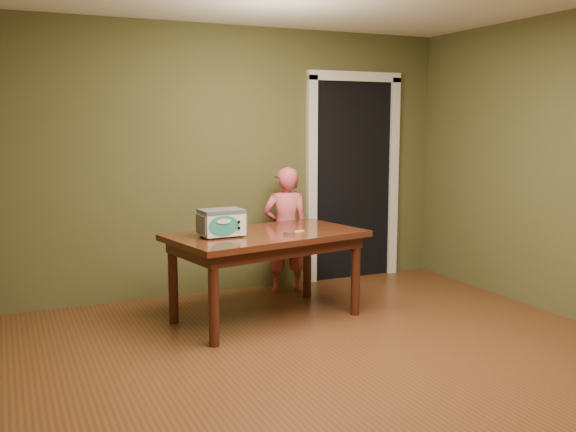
{
  "coord_description": "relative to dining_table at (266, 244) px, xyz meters",
  "views": [
    {
      "loc": [
        -2.14,
        -3.49,
        1.66
      ],
      "look_at": [
        -0.13,
        1.0,
        0.95
      ],
      "focal_mm": 40.0,
      "sensor_mm": 36.0,
      "label": 1
    }
  ],
  "objects": [
    {
      "name": "doorway",
      "position": [
        1.43,
        1.33,
        0.41
      ],
      "size": [
        1.1,
        0.66,
        2.25
      ],
      "color": "black",
      "rests_on": "ground"
    },
    {
      "name": "toy_oven",
      "position": [
        -0.4,
        -0.03,
        0.22
      ],
      "size": [
        0.38,
        0.27,
        0.22
      ],
      "rotation": [
        0.0,
        0.0,
        0.06
      ],
      "color": "#4C4F54",
      "rests_on": "dining_table"
    },
    {
      "name": "floor",
      "position": [
        0.13,
        -1.45,
        -0.65
      ],
      "size": [
        5.0,
        5.0,
        0.0
      ],
      "primitive_type": "plane",
      "color": "brown",
      "rests_on": "ground"
    },
    {
      "name": "room_shell",
      "position": [
        0.13,
        -1.45,
        1.06
      ],
      "size": [
        4.52,
        5.02,
        2.61
      ],
      "color": "#4D4F2A",
      "rests_on": "ground"
    },
    {
      "name": "baking_pan",
      "position": [
        0.15,
        -0.15,
        0.11
      ],
      "size": [
        0.1,
        0.1,
        0.02
      ],
      "color": "silver",
      "rests_on": "dining_table"
    },
    {
      "name": "spatula",
      "position": [
        0.23,
        -0.08,
        0.1
      ],
      "size": [
        0.18,
        0.08,
        0.01
      ],
      "primitive_type": "cube",
      "rotation": [
        0.0,
        0.0,
        0.29
      ],
      "color": "#F5E66A",
      "rests_on": "dining_table"
    },
    {
      "name": "dining_table",
      "position": [
        0.0,
        0.0,
        0.0
      ],
      "size": [
        1.74,
        1.19,
        0.75
      ],
      "rotation": [
        0.0,
        0.0,
        0.19
      ],
      "color": "#3B180D",
      "rests_on": "floor"
    },
    {
      "name": "child",
      "position": [
        0.52,
        0.75,
        -0.03
      ],
      "size": [
        0.51,
        0.4,
        1.25
      ],
      "primitive_type": "imported",
      "rotation": [
        0.0,
        0.0,
        2.89
      ],
      "color": "#CE545D",
      "rests_on": "floor"
    }
  ]
}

